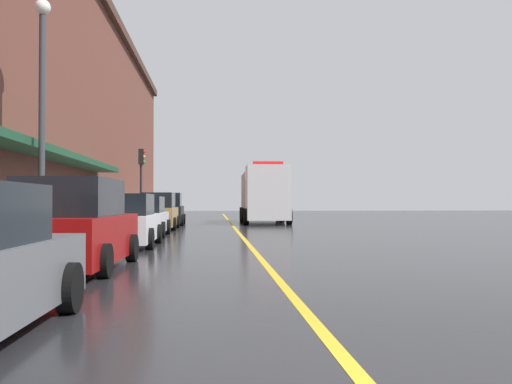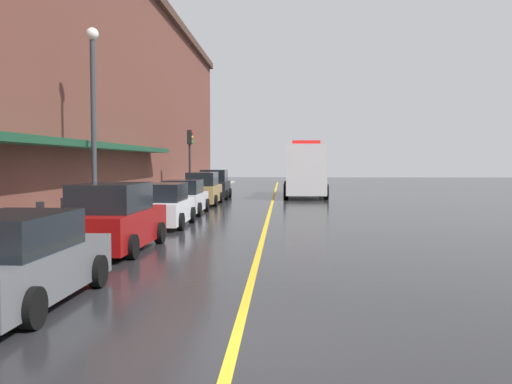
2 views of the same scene
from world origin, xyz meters
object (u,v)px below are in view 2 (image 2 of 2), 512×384
parked_car_4 (203,190)px  parked_car_5 (215,185)px  parked_car_3 (184,198)px  traffic_light_near (190,150)px  parked_car_1 (114,219)px  parking_meter_3 (64,213)px  box_truck (305,171)px  parking_meter_0 (40,219)px  parked_car_2 (163,206)px  parking_meter_1 (122,199)px  parked_car_0 (18,262)px  street_lamp_left (93,106)px

parked_car_4 → parked_car_5: parked_car_5 is taller
parked_car_3 → traffic_light_near: traffic_light_near is taller
parked_car_1 → parking_meter_3: bearing=100.3°
box_truck → parking_meter_0: 27.48m
parked_car_1 → parked_car_2: size_ratio=1.11×
parked_car_2 → parking_meter_1: 1.53m
parking_meter_1 → parked_car_5: bearing=84.9°
parked_car_4 → parking_meter_1: 11.46m
parked_car_5 → box_truck: box_truck is taller
parked_car_1 → traffic_light_near: 20.97m
parked_car_0 → parking_meter_0: parked_car_0 is taller
parked_car_5 → parking_meter_1: size_ratio=3.15×
parking_meter_3 → traffic_light_near: bearing=89.8°
parked_car_0 → parked_car_4: bearing=1.2°
parked_car_4 → parking_meter_0: parked_car_4 is taller
parked_car_5 → street_lamp_left: (-2.08, -17.86, 3.51)m
parked_car_1 → parked_car_4: (0.13, 16.84, -0.01)m
parked_car_1 → parking_meter_3: 1.34m
parked_car_0 → box_truck: 31.36m
parked_car_3 → traffic_light_near: (-1.31, 9.76, 2.40)m
parked_car_3 → parked_car_5: size_ratio=1.00×
parked_car_3 → parking_meter_1: (-1.37, -5.58, 0.30)m
parked_car_3 → box_truck: 14.96m
box_truck → traffic_light_near: bearing=-62.0°
parking_meter_3 → street_lamp_left: bearing=97.8°
parking_meter_1 → parked_car_2: bearing=16.4°
parked_car_1 → parked_car_2: 5.90m
parked_car_1 → parking_meter_3: parked_car_1 is taller
parked_car_5 → parking_meter_0: size_ratio=3.15×
parked_car_4 → street_lamp_left: street_lamp_left is taller
parked_car_3 → parking_meter_0: parked_car_3 is taller
parking_meter_3 → traffic_light_near: 21.11m
parked_car_0 → street_lamp_left: street_lamp_left is taller
parked_car_3 → parking_meter_0: (-1.37, -12.82, 0.30)m
parking_meter_3 → traffic_light_near: size_ratio=0.31×
parked_car_3 → parked_car_4: bearing=-0.5°
parked_car_0 → parking_meter_1: parked_car_0 is taller
parked_car_5 → parking_meter_3: parked_car_5 is taller
street_lamp_left → box_truck: bearing=68.4°
parked_car_0 → parked_car_2: bearing=1.2°
parked_car_1 → box_truck: size_ratio=0.52×
parked_car_1 → traffic_light_near: bearing=5.3°
parked_car_0 → parking_meter_3: parked_car_0 is taller
parked_car_0 → parking_meter_3: size_ratio=3.48×
parked_car_2 → parking_meter_0: parked_car_2 is taller
street_lamp_left → parking_meter_1: bearing=65.3°
parked_car_3 → traffic_light_near: 10.13m
parked_car_4 → parking_meter_3: (-1.44, -17.03, 0.20)m
parked_car_4 → parked_car_5: bearing=-0.4°
parked_car_1 → parked_car_3: 11.05m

